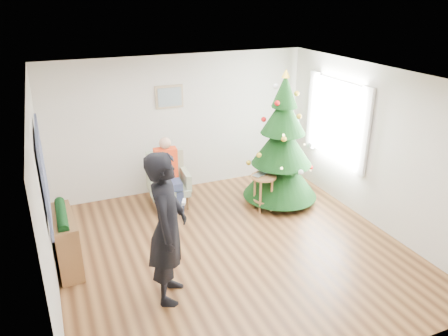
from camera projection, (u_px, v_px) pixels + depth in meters
name	position (u px, v px, depth m)	size (l,w,h in m)	color
floor	(233.00, 250.00, 6.62)	(5.00, 5.00, 0.00)	brown
ceiling	(235.00, 78.00, 5.64)	(5.00, 5.00, 0.00)	white
wall_back	(180.00, 124.00, 8.27)	(5.00, 5.00, 0.00)	silver
wall_front	(345.00, 267.00, 4.00)	(5.00, 5.00, 0.00)	silver
wall_left	(44.00, 202.00, 5.24)	(5.00, 5.00, 0.00)	silver
wall_right	(376.00, 148.00, 7.03)	(5.00, 5.00, 0.00)	silver
window_panel	(337.00, 120.00, 7.80)	(0.04, 1.30, 1.40)	white
curtains	(336.00, 120.00, 7.79)	(0.05, 1.75, 1.50)	white
christmas_tree	(282.00, 145.00, 7.75)	(1.35, 1.35, 2.44)	#3F2816
stool	(263.00, 193.00, 7.70)	(0.44, 0.44, 0.67)	brown
laptop	(264.00, 175.00, 7.58)	(0.37, 0.24, 0.03)	silver
armchair	(168.00, 187.00, 7.87)	(0.76, 0.71, 0.98)	#99A585
seated_person	(168.00, 173.00, 7.72)	(0.42, 0.59, 1.29)	navy
standing_man	(167.00, 228.00, 5.28)	(0.72, 0.47, 1.97)	black
game_controller	(184.00, 202.00, 5.20)	(0.04, 0.13, 0.04)	white
console	(66.00, 241.00, 6.09)	(0.30, 1.00, 0.80)	brown
garland	(61.00, 215.00, 5.93)	(0.14, 0.14, 0.90)	black
tapestry	(43.00, 173.00, 5.41)	(0.03, 1.50, 1.15)	black
framed_picture	(169.00, 97.00, 7.96)	(0.52, 0.05, 0.42)	tan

